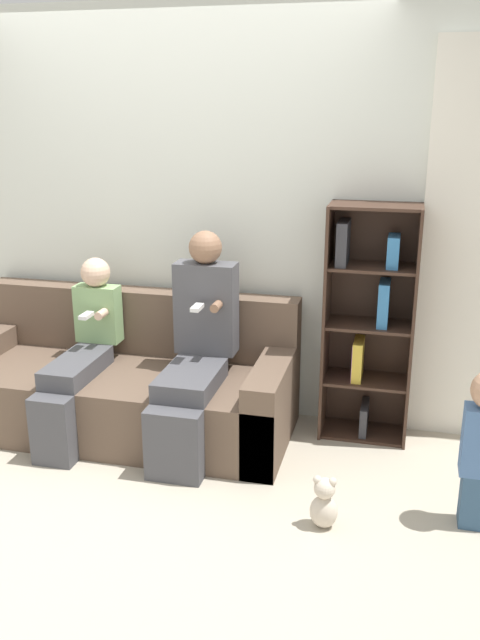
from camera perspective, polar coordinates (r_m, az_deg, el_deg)
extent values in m
plane|color=#B2A893|center=(3.92, -8.97, -12.61)|extent=(14.00, 14.00, 0.00)
cube|color=silver|center=(4.37, -4.75, 8.59)|extent=(10.00, 0.06, 2.55)
cube|color=brown|center=(4.25, -10.32, -7.07)|extent=(2.10, 0.69, 0.41)
cube|color=brown|center=(4.54, -8.27, -2.48)|extent=(2.10, 0.17, 0.82)
cube|color=brown|center=(3.95, 2.48, -7.68)|extent=(0.19, 0.69, 0.54)
cube|color=#47474C|center=(3.74, -5.59, -10.49)|extent=(0.31, 0.12, 0.41)
cube|color=#47474C|center=(3.90, -4.19, -5.05)|extent=(0.31, 0.50, 0.11)
cube|color=#4C4C51|center=(4.08, -2.85, 1.02)|extent=(0.37, 0.17, 0.56)
sphere|color=#8C664C|center=(3.99, -2.93, 6.13)|extent=(0.20, 0.20, 0.20)
cylinder|color=#8C664C|center=(3.92, -2.00, 1.15)|extent=(0.05, 0.10, 0.05)
cube|color=white|center=(3.90, -3.63, 1.05)|extent=(0.05, 0.12, 0.02)
cube|color=#47474C|center=(4.02, -15.49, -8.98)|extent=(0.24, 0.12, 0.41)
cube|color=#47474C|center=(4.18, -13.60, -3.89)|extent=(0.24, 0.54, 0.11)
cube|color=#84AD70|center=(4.39, -11.85, 0.54)|extent=(0.28, 0.13, 0.36)
sphere|color=beige|center=(4.31, -12.08, 3.95)|extent=(0.18, 0.18, 0.18)
cylinder|color=beige|center=(4.24, -11.59, 0.49)|extent=(0.05, 0.10, 0.05)
cube|color=white|center=(4.24, -12.82, 0.37)|extent=(0.05, 0.12, 0.02)
cube|color=#335170|center=(3.58, 19.40, -14.05)|extent=(0.17, 0.13, 0.28)
cube|color=#3D281E|center=(4.11, 7.28, -0.16)|extent=(0.02, 0.32, 1.43)
cube|color=#3D281E|center=(4.09, 14.34, -0.68)|extent=(0.02, 0.32, 1.43)
cube|color=#3D281E|center=(4.23, 10.93, 0.20)|extent=(0.52, 0.02, 1.43)
cube|color=#3D281E|center=(4.36, 10.26, -9.25)|extent=(0.49, 0.28, 0.02)
cube|color=#3D281E|center=(4.21, 10.52, -4.97)|extent=(0.49, 0.28, 0.02)
cube|color=#3D281E|center=(4.09, 10.80, -0.42)|extent=(0.49, 0.28, 0.02)
cube|color=#3D281E|center=(4.00, 11.09, 4.39)|extent=(0.49, 0.28, 0.02)
cube|color=#3D281E|center=(3.93, 11.40, 9.39)|extent=(0.49, 0.28, 0.02)
cube|color=teal|center=(3.97, 12.79, 5.67)|extent=(0.07, 0.18, 0.18)
cube|color=gold|center=(4.17, 9.91, -3.24)|extent=(0.06, 0.21, 0.25)
cube|color=#934CA3|center=(4.17, 9.71, -3.33)|extent=(0.04, 0.21, 0.23)
cube|color=#333338|center=(3.98, 8.68, 6.46)|extent=(0.06, 0.24, 0.25)
cube|color=#333338|center=(4.31, 10.41, -8.07)|extent=(0.04, 0.23, 0.18)
cube|color=teal|center=(4.05, 12.00, 1.40)|extent=(0.06, 0.20, 0.26)
ellipsoid|color=beige|center=(3.43, 7.06, -15.71)|extent=(0.14, 0.11, 0.17)
sphere|color=beige|center=(3.36, 7.14, -13.89)|extent=(0.10, 0.10, 0.10)
sphere|color=beige|center=(3.35, 6.54, -13.22)|extent=(0.04, 0.04, 0.04)
sphere|color=beige|center=(3.34, 7.81, -13.34)|extent=(0.04, 0.04, 0.04)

